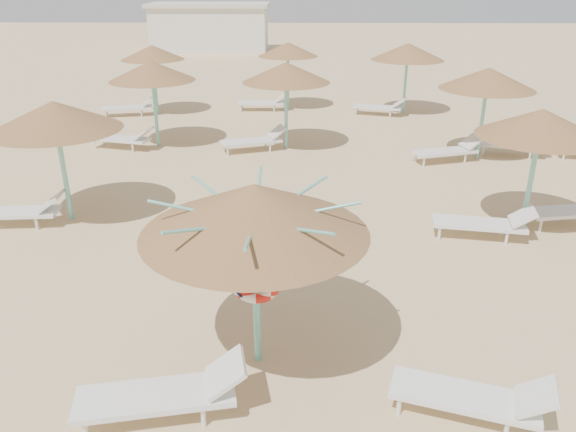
{
  "coord_description": "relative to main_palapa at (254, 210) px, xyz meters",
  "views": [
    {
      "loc": [
        0.28,
        -6.98,
        5.17
      ],
      "look_at": [
        0.12,
        1.95,
        1.3
      ],
      "focal_mm": 35.0,
      "sensor_mm": 36.0,
      "label": 1
    }
  ],
  "objects": [
    {
      "name": "ground",
      "position": [
        0.27,
        0.31,
        -2.36
      ],
      "size": [
        120.0,
        120.0,
        0.0
      ],
      "primitive_type": "plane",
      "color": "tan",
      "rests_on": "ground"
    },
    {
      "name": "main_palapa",
      "position": [
        0.0,
        0.0,
        0.0
      ],
      "size": [
        3.03,
        3.03,
        2.72
      ],
      "color": "#71C5BA",
      "rests_on": "ground"
    },
    {
      "name": "lounger_main_a",
      "position": [
        -1.05,
        -1.16,
        -1.99
      ],
      "size": [
        2.2,
        1.02,
        0.77
      ],
      "rotation": [
        0.0,
        0.0,
        0.19
      ],
      "color": "white",
      "rests_on": "ground"
    },
    {
      "name": "lounger_main_b",
      "position": [
        2.78,
        -1.14,
        -2.02
      ],
      "size": [
        2.02,
        1.14,
        0.71
      ],
      "rotation": [
        0.0,
        0.0,
        -0.31
      ],
      "color": "white",
      "rests_on": "ground"
    },
    {
      "name": "palapa_field",
      "position": [
        2.27,
        10.42,
        -0.05
      ],
      "size": [
        19.12,
        14.42,
        2.71
      ],
      "color": "#71C5BA",
      "rests_on": "ground"
    },
    {
      "name": "service_hut",
      "position": [
        -5.73,
        35.31,
        -0.72
      ],
      "size": [
        8.4,
        4.4,
        3.25
      ],
      "color": "silver",
      "rests_on": "ground"
    }
  ]
}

